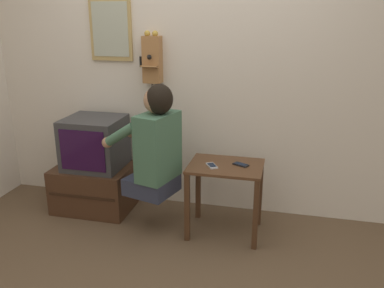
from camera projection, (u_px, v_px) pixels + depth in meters
The scene contains 10 objects.
ground_plane at pixel (160, 265), 2.97m from camera, with size 14.00×14.00×0.00m, color brown.
wall_back at pixel (194, 70), 3.55m from camera, with size 6.80×0.05×2.55m.
side_table at pixel (225, 180), 3.27m from camera, with size 0.59×0.45×0.60m.
person at pixel (155, 144), 3.22m from camera, with size 0.61×0.51×0.91m.
tv_stand at pixel (95, 187), 3.78m from camera, with size 0.69×0.52×0.41m.
television at pixel (95, 143), 3.65m from camera, with size 0.50×0.47×0.46m.
wall_phone_antique at pixel (152, 59), 3.53m from camera, with size 0.20×0.19×0.82m.
framed_picture at pixel (111, 29), 3.58m from camera, with size 0.39×0.03×0.54m.
cell_phone_held at pixel (212, 166), 3.20m from camera, with size 0.11×0.14×0.01m.
cell_phone_spare at pixel (241, 165), 3.22m from camera, with size 0.14×0.11×0.01m.
Camera 1 is at (0.82, -2.42, 1.76)m, focal length 38.00 mm.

